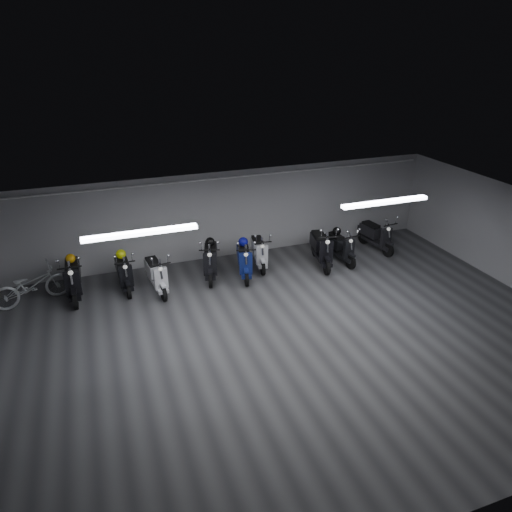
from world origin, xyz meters
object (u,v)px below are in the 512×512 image
object	(u,v)px
scooter_2	(156,270)
helmet_1	(243,242)
scooter_3	(210,255)
scooter_9	(377,231)
scooter_7	(322,243)
scooter_8	(341,242)
scooter_1	(123,267)
scooter_0	(72,273)
scooter_4	(244,255)
scooter_6	(259,247)
helmet_4	(210,242)
helmet_3	(70,258)
helmet_2	(121,254)
helmet_0	(337,231)
bicycle	(30,281)

from	to	relation	value
scooter_2	helmet_1	size ratio (longest dim) A/B	6.27
scooter_3	scooter_9	distance (m)	5.68
scooter_7	scooter_8	size ratio (longest dim) A/B	1.14
scooter_1	scooter_9	xyz separation A→B (m)	(8.14, -0.09, 0.01)
scooter_0	scooter_1	bearing A→B (deg)	0.99
scooter_4	scooter_6	size ratio (longest dim) A/B	1.05
helmet_1	helmet_4	distance (m)	0.98
scooter_2	scooter_8	xyz separation A→B (m)	(5.74, -0.02, -0.01)
scooter_3	helmet_3	size ratio (longest dim) A/B	7.43
scooter_6	helmet_2	bearing A→B (deg)	-173.12
scooter_0	scooter_7	world-z (taller)	scooter_7
scooter_2	scooter_8	size ratio (longest dim) A/B	1.02
scooter_2	scooter_4	world-z (taller)	scooter_4
scooter_1	scooter_8	size ratio (longest dim) A/B	1.02
scooter_6	helmet_4	xyz separation A→B (m)	(-1.52, 0.07, 0.37)
scooter_7	helmet_1	distance (m)	2.47
scooter_4	helmet_1	distance (m)	0.40
scooter_9	helmet_2	size ratio (longest dim) A/B	6.54
scooter_4	scooter_7	xyz separation A→B (m)	(2.49, -0.10, 0.06)
scooter_2	helmet_0	bearing A→B (deg)	-4.51
scooter_6	helmet_0	bearing A→B (deg)	2.97
scooter_9	helmet_0	size ratio (longest dim) A/B	6.81
scooter_4	helmet_4	xyz separation A→B (m)	(-0.88, 0.53, 0.33)
scooter_3	scooter_6	world-z (taller)	scooter_3
scooter_4	helmet_2	world-z (taller)	scooter_4
scooter_8	scooter_6	bearing A→B (deg)	162.15
scooter_1	scooter_8	world-z (taller)	scooter_1
scooter_1	scooter_3	bearing A→B (deg)	-5.75
scooter_3	scooter_9	bearing A→B (deg)	16.09
scooter_1	helmet_3	xyz separation A→B (m)	(-1.33, 0.25, 0.38)
helmet_3	scooter_9	bearing A→B (deg)	-2.07
scooter_9	helmet_2	world-z (taller)	scooter_9
scooter_7	scooter_8	bearing A→B (deg)	13.79
bicycle	scooter_0	bearing A→B (deg)	-109.52
bicycle	helmet_0	size ratio (longest dim) A/B	7.26
helmet_1	scooter_3	bearing A→B (deg)	178.80
scooter_7	helmet_4	bearing A→B (deg)	-179.06
scooter_4	scooter_7	bearing A→B (deg)	10.46
scooter_7	helmet_3	world-z (taller)	scooter_7
scooter_1	helmet_2	world-z (taller)	scooter_1
scooter_4	scooter_8	size ratio (longest dim) A/B	1.05
helmet_0	helmet_3	distance (m)	7.89
helmet_0	scooter_3	bearing A→B (deg)	178.61
scooter_8	scooter_9	xyz separation A→B (m)	(1.56, 0.38, 0.03)
scooter_9	helmet_1	world-z (taller)	scooter_9
bicycle	scooter_1	bearing A→B (deg)	-106.82
scooter_3	scooter_7	xyz separation A→B (m)	(3.44, -0.37, 0.03)
helmet_1	helmet_3	bearing A→B (deg)	175.21
scooter_3	helmet_4	bearing A→B (deg)	90.00
scooter_8	bicycle	world-z (taller)	scooter_8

